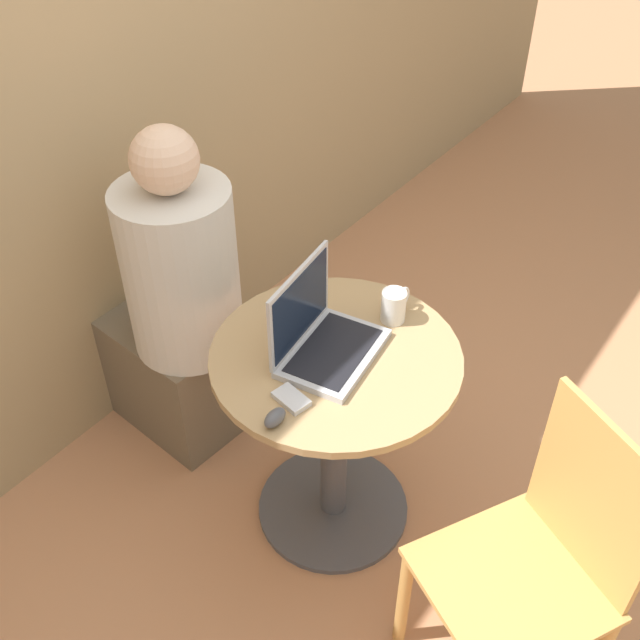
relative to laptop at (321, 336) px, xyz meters
name	(u,v)px	position (x,y,z in m)	size (l,w,h in m)	color
ground_plane	(333,508)	(0.02, -0.04, -0.76)	(12.00, 12.00, 0.00)	tan
back_wall	(62,61)	(0.02, 0.92, 0.54)	(7.00, 0.05, 2.60)	tan
round_table	(335,413)	(0.02, -0.04, -0.30)	(0.70, 0.70, 0.70)	#4C4C51
laptop	(321,336)	(0.00, 0.00, 0.00)	(0.34, 0.26, 0.26)	#B7B7BC
cell_phone	(291,399)	(-0.20, -0.05, -0.05)	(0.08, 0.10, 0.02)	silver
computer_mouse	(275,418)	(-0.28, -0.06, -0.04)	(0.07, 0.04, 0.04)	#4C4C51
coffee_cup	(394,305)	(0.24, -0.08, -0.01)	(0.12, 0.07, 0.10)	white
chair_empty	(536,566)	(-0.10, -0.73, -0.31)	(0.54, 0.54, 0.89)	tan
person_seated	(177,318)	(0.03, 0.62, -0.26)	(0.38, 0.57, 1.20)	brown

